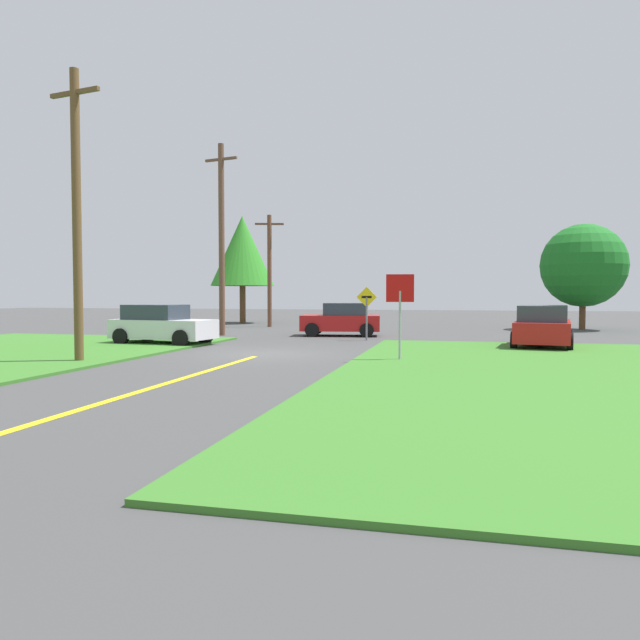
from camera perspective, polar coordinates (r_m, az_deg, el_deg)
The scene contains 13 objects.
ground_plane at distance 20.01m, azimuth -5.44°, elevation -3.32°, with size 120.00×120.00×0.00m, color #424242.
grass_verge_right at distance 15.26m, azimuth 24.46°, elevation -5.18°, with size 12.00×20.00×0.08m, color #377327.
lane_stripe_center at distance 12.76m, azimuth -17.17°, elevation -6.69°, with size 0.20×14.00×0.01m, color yellow.
stop_sign at distance 17.61m, azimuth 7.85°, elevation 2.01°, with size 0.83×0.16×2.63m.
parked_car_near_building at distance 24.45m, azimuth -15.29°, elevation -0.46°, with size 4.33×2.37×1.62m.
car_on_crossroad at distance 23.75m, azimuth 21.01°, elevation -0.61°, with size 2.68×4.62×1.62m.
car_approaching_junction at distance 28.65m, azimuth 2.17°, elevation 0.04°, with size 4.05×2.49×1.62m.
utility_pole_near at distance 18.74m, azimuth -22.75°, elevation 9.73°, with size 1.80×0.41×8.58m.
utility_pole_mid at distance 29.45m, azimuth -9.62°, elevation 7.96°, with size 1.79×0.45×9.45m.
utility_pole_far at distance 36.86m, azimuth -4.97°, elevation 5.01°, with size 1.76×0.62×7.03m.
direction_sign at distance 25.76m, azimuth 4.60°, elevation 1.26°, with size 0.91×0.08×2.38m.
oak_tree_left at distance 36.94m, azimuth 24.40°, elevation 4.88°, with size 4.78×4.78×6.11m.
pine_tree_center at distance 42.12m, azimuth -7.62°, elevation 6.71°, with size 4.52×4.52×7.65m.
Camera 1 is at (6.42, -18.84, 2.01)m, focal length 32.64 mm.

